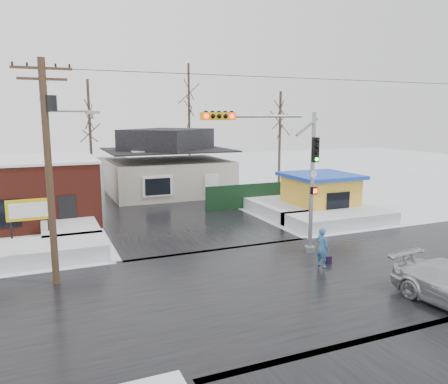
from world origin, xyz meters
name	(u,v)px	position (x,y,z in m)	size (l,w,h in m)	color
ground	(269,285)	(0.00, 0.00, 0.00)	(120.00, 120.00, 0.00)	white
road_ns	(269,284)	(0.00, 0.00, 0.01)	(10.00, 120.00, 0.02)	black
road_ew	(269,284)	(0.00, 0.00, 0.01)	(120.00, 10.00, 0.02)	black
snowbank_nw	(31,253)	(-9.00, 7.00, 0.40)	(7.00, 3.00, 0.80)	white
snowbank_ne	(341,219)	(9.00, 7.00, 0.40)	(7.00, 3.00, 0.80)	white
snowbank_nside_w	(68,225)	(-7.00, 12.00, 0.40)	(3.00, 8.00, 0.80)	white
snowbank_nside_e	(274,206)	(7.00, 12.00, 0.40)	(3.00, 8.00, 0.80)	white
traffic_signal	(285,164)	(2.43, 2.97, 4.54)	(6.05, 0.68, 7.00)	gray
utility_pole	(50,160)	(-7.93, 3.50, 5.11)	(3.15, 0.44, 9.00)	#382619
marquee_sign	(29,211)	(-9.00, 9.49, 1.92)	(2.20, 0.21, 2.55)	black
house	(168,165)	(2.00, 22.00, 2.62)	(10.40, 8.40, 5.76)	beige
kiosk	(320,194)	(9.50, 9.99, 1.46)	(4.60, 4.60, 2.88)	yellow
fence	(255,195)	(6.50, 14.00, 0.90)	(8.00, 0.12, 1.80)	black
tree_far_left	(89,103)	(-4.00, 26.00, 7.95)	(3.00, 3.00, 10.00)	#332821
tree_far_mid	(189,88)	(6.00, 28.00, 9.54)	(3.00, 3.00, 12.00)	#332821
tree_far_right	(280,112)	(12.00, 20.00, 7.16)	(3.00, 3.00, 9.00)	#332821
pedestrian	(322,248)	(3.26, 0.95, 0.91)	(0.66, 0.43, 1.81)	#3969A1
shopping_bag	(329,260)	(3.79, 1.13, 0.17)	(0.28, 0.12, 0.35)	black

